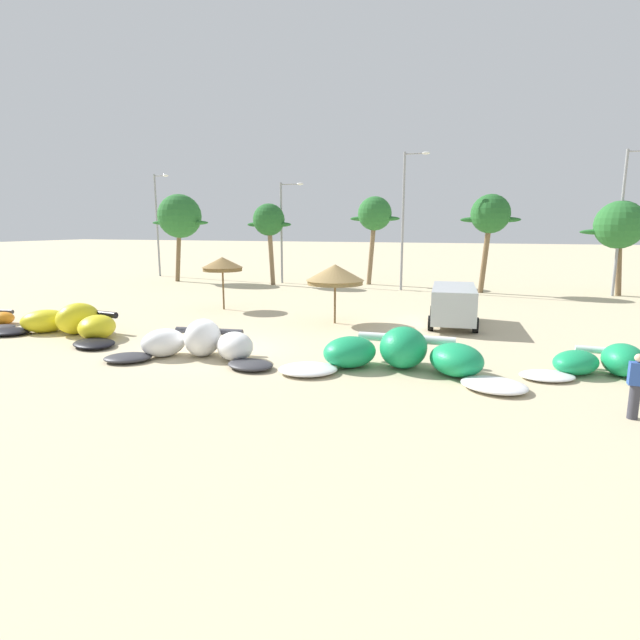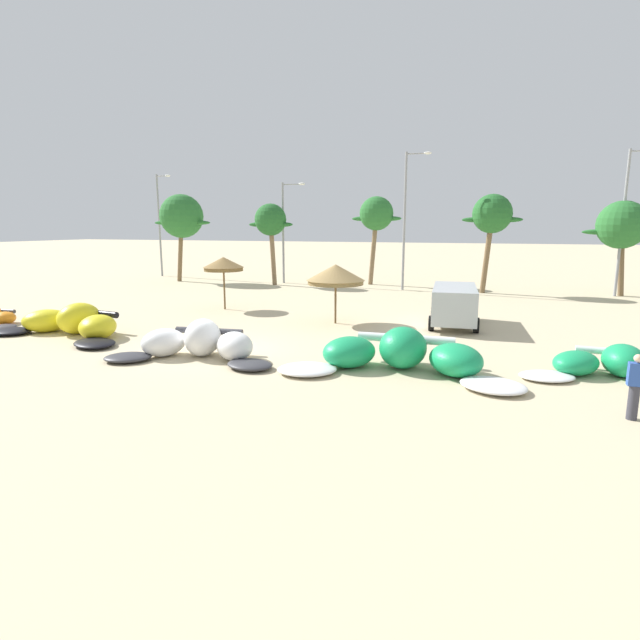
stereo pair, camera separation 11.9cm
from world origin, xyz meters
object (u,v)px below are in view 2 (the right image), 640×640
(palm_center_right, at_px, (622,226))
(person_near_kites, at_px, (635,387))
(kite_right_of_center, at_px, (625,367))
(palm_center_left, at_px, (492,215))
(palm_left, at_px, (271,221))
(lamppost_east_center, at_px, (407,215))
(kite_left_of_center, at_px, (199,344))
(kite_center, at_px, (401,355))
(lamppost_west_center, at_px, (285,227))
(palm_left_of_gap, at_px, (376,215))
(parked_van, at_px, (454,302))
(palm_leftmost, at_px, (181,217))
(lamppost_west, at_px, (160,220))
(lamppost_east, at_px, (626,216))
(kite_left, at_px, (72,323))
(beach_umbrella_middle, at_px, (336,274))
(beach_umbrella_near_van, at_px, (223,264))

(palm_center_right, bearing_deg, person_near_kites, -100.23)
(kite_right_of_center, bearing_deg, palm_center_right, 79.62)
(kite_right_of_center, xyz_separation_m, person_near_kites, (-0.60, -3.68, 0.44))
(kite_right_of_center, xyz_separation_m, palm_center_left, (-4.25, 19.78, 4.95))
(palm_left, distance_m, palm_center_left, 16.41)
(kite_right_of_center, height_order, person_near_kites, person_near_kites)
(lamppost_east_center, bearing_deg, person_near_kites, -67.93)
(kite_left_of_center, distance_m, palm_center_left, 24.29)
(kite_center, height_order, person_near_kites, person_near_kites)
(palm_center_left, bearing_deg, lamppost_west_center, 175.42)
(kite_center, xyz_separation_m, palm_left_of_gap, (-6.25, 23.69, 4.95))
(kite_left_of_center, distance_m, lamppost_east_center, 22.56)
(parked_van, height_order, palm_left_of_gap, palm_left_of_gap)
(kite_right_of_center, distance_m, palm_left, 28.79)
(palm_leftmost, bearing_deg, lamppost_west, 143.54)
(kite_left_of_center, xyz_separation_m, lamppost_east, (17.63, 22.96, 4.75))
(kite_left, height_order, beach_umbrella_middle, beach_umbrella_middle)
(palm_leftmost, xyz_separation_m, lamppost_east, (32.62, 1.54, -0.11))
(kite_left, bearing_deg, person_near_kites, -8.77)
(palm_leftmost, distance_m, lamppost_west_center, 8.79)
(palm_leftmost, bearing_deg, lamppost_west_center, 11.26)
(kite_left, distance_m, palm_left, 20.56)
(palm_leftmost, bearing_deg, palm_center_left, 1.04)
(parked_van, relative_size, lamppost_west, 0.52)
(kite_left_of_center, relative_size, palm_center_right, 1.01)
(palm_left_of_gap, distance_m, lamppost_east, 16.89)
(beach_umbrella_near_van, relative_size, palm_center_right, 0.47)
(lamppost_east, bearing_deg, lamppost_east_center, -174.95)
(kite_right_of_center, distance_m, palm_leftmost, 34.93)
(palm_center_right, bearing_deg, kite_left, -138.81)
(kite_left, bearing_deg, beach_umbrella_middle, 32.14)
(kite_center, xyz_separation_m, palm_center_left, (2.37, 21.15, 4.81))
(lamppost_west, xyz_separation_m, lamppost_west_center, (13.24, -1.73, -0.57))
(kite_left, relative_size, parked_van, 1.57)
(lamppost_east, bearing_deg, person_near_kites, -100.53)
(palm_left, relative_size, lamppost_west, 0.69)
(beach_umbrella_near_van, height_order, lamppost_west_center, lamppost_west_center)
(beach_umbrella_middle, height_order, palm_left, palm_left)
(kite_center, bearing_deg, palm_left_of_gap, 104.78)
(lamppost_west_center, height_order, lamppost_east, lamppost_east)
(person_near_kites, bearing_deg, palm_leftmost, 140.63)
(kite_center, height_order, palm_left, palm_left)
(parked_van, bearing_deg, palm_center_right, 56.17)
(kite_center, bearing_deg, palm_left, 123.91)
(person_near_kites, height_order, palm_left_of_gap, palm_left_of_gap)
(beach_umbrella_middle, distance_m, palm_leftmost, 22.52)
(palm_center_left, bearing_deg, beach_umbrella_near_van, -138.85)
(lamppost_east_center, bearing_deg, lamppost_west, 172.31)
(kite_center, relative_size, palm_center_left, 1.17)
(beach_umbrella_middle, xyz_separation_m, lamppost_east, (14.98, 15.20, 2.91))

